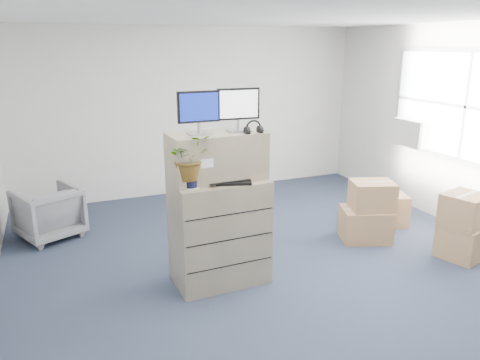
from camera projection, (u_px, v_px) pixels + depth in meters
name	position (u px, v px, depth m)	size (l,w,h in m)	color
ground	(285.00, 278.00, 5.22)	(7.00, 7.00, 0.00)	#212A3C
wall_back	(192.00, 112.00, 7.95)	(6.00, 0.02, 2.80)	beige
window	(468.00, 107.00, 6.26)	(0.07, 2.72, 1.52)	gray
ac_unit	(411.00, 133.00, 7.17)	(0.24, 0.60, 0.40)	white
filing_cabinet_lower	(220.00, 231.00, 5.02)	(0.98, 0.60, 1.15)	#84795B
filing_cabinet_upper	(217.00, 156.00, 4.84)	(0.98, 0.49, 0.49)	#84795B
monitor_left	(199.00, 110.00, 4.62)	(0.44, 0.17, 0.43)	#99999E
monitor_right	(239.00, 107.00, 4.78)	(0.45, 0.18, 0.44)	#99999E
headphones	(254.00, 129.00, 4.73)	(0.18, 0.18, 0.02)	black
keyboard	(227.00, 182.00, 4.76)	(0.49, 0.21, 0.03)	black
mouse	(254.00, 177.00, 4.90)	(0.11, 0.07, 0.04)	silver
water_bottle	(224.00, 166.00, 4.91)	(0.08, 0.08, 0.26)	gray
phone_dock	(210.00, 175.00, 4.87)	(0.07, 0.06, 0.16)	silver
external_drive	(244.00, 170.00, 5.13)	(0.21, 0.16, 0.06)	black
tissue_box	(247.00, 164.00, 5.07)	(0.27, 0.13, 0.10)	#459BEC
potted_plant	(189.00, 163.00, 4.54)	(0.48, 0.52, 0.44)	#A7C59E
office_chair	(48.00, 211.00, 6.22)	(0.73, 0.69, 0.76)	slate
cardboard_boxes	(405.00, 217.00, 6.08)	(1.52, 1.83, 0.80)	olive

